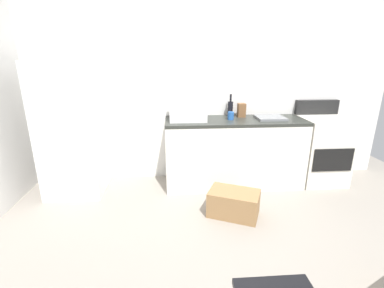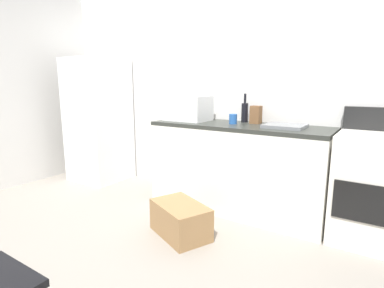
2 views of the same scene
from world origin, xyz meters
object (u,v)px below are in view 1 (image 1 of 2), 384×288
Objects in this scene: refrigerator at (72,129)px; microwave at (188,110)px; stove_oven at (321,149)px; knife_block at (241,110)px; wine_bottle at (230,108)px; coffee_mug at (231,116)px; cardboard_box_medium at (234,203)px.

refrigerator is 1.45m from microwave.
knife_block is (-1.10, 0.15, 0.52)m from stove_oven.
stove_oven is at bearing 0.97° from refrigerator.
knife_block is at bearing 172.17° from stove_oven.
wine_bottle is (-1.24, 0.20, 0.54)m from stove_oven.
microwave is at bearing -161.01° from wine_bottle.
stove_oven is 11.00× the size of coffee_mug.
microwave reaches higher than stove_oven.
coffee_mug is at bearing 1.34° from refrigerator.
stove_oven is at bearing 0.16° from microwave.
stove_oven is at bearing -9.01° from wine_bottle.
refrigerator reaches higher than microwave.
coffee_mug is at bearing -138.13° from knife_block.
wine_bottle is 1.33m from cardboard_box_medium.
cardboard_box_medium is at bearing -149.86° from stove_oven.
stove_oven is 2.39× the size of microwave.
wine_bottle is 0.56× the size of cardboard_box_medium.
microwave reaches higher than knife_block.
microwave is 4.60× the size of coffee_mug.
stove_oven is 6.11× the size of knife_block.
wine_bottle is at bearing 82.31° from cardboard_box_medium.
wine_bottle reaches higher than stove_oven.
microwave is (-1.83, -0.01, 0.57)m from stove_oven.
knife_block reaches higher than cardboard_box_medium.
microwave reaches higher than cardboard_box_medium.
wine_bottle is at bearing 162.27° from knife_block.
coffee_mug is at bearing -0.36° from microwave.
refrigerator is at bearing -178.66° from coffee_mug.
wine_bottle reaches higher than coffee_mug.
knife_block reaches higher than coffee_mug.
stove_oven reaches higher than cardboard_box_medium.
knife_block is at bearing 5.44° from refrigerator.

